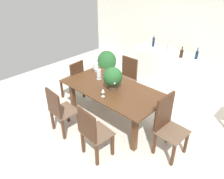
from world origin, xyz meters
TOP-DOWN VIEW (x-y plane):
  - ground_plane at (0.00, 0.00)m, footprint 7.04×7.04m
  - back_wall at (0.00, 2.60)m, footprint 6.40×0.10m
  - dining_table at (0.00, -0.10)m, footprint 2.00×1.03m
  - chair_head_end at (-1.23, -0.09)m, footprint 0.50×0.46m
  - chair_near_right at (0.44, -1.04)m, footprint 0.48×0.44m
  - chair_near_left at (-0.46, -1.04)m, footprint 0.49×0.45m
  - chair_foot_end at (1.22, -0.09)m, footprint 0.45×0.49m
  - chair_far_left at (-0.45, 0.85)m, footprint 0.48×0.48m
  - flower_centerpiece at (0.02, -0.12)m, footprint 0.36×0.36m
  - crystal_vase_left at (-0.30, 0.07)m, footprint 0.09×0.09m
  - crystal_vase_center_near at (-0.47, -0.01)m, footprint 0.10×0.10m
  - crystal_vase_right at (-0.79, 0.19)m, footprint 0.11×0.11m
  - wine_glass at (0.09, -0.44)m, footprint 0.06×0.06m
  - kitchen_counter at (-0.02, 1.84)m, footprint 1.71×0.57m
  - wine_bottle_amber at (-0.50, 1.98)m, footprint 0.06×0.06m
  - wine_bottle_dark at (0.02, 1.87)m, footprint 0.08×0.08m
  - wine_bottle_tall at (0.70, 1.91)m, footprint 0.06×0.06m
  - wine_bottle_clear at (0.41, 1.76)m, footprint 0.08×0.08m
  - potted_plant_floor at (-1.71, 1.47)m, footprint 0.56×0.56m

SIDE VIEW (x-z plane):
  - ground_plane at x=0.00m, z-range 0.00..0.00m
  - potted_plant_floor at x=-1.71m, z-range 0.02..0.70m
  - kitchen_counter at x=-0.02m, z-range 0.00..0.98m
  - chair_near_left at x=-0.46m, z-range 0.06..1.00m
  - chair_head_end at x=-1.23m, z-range 0.05..1.02m
  - chair_near_right at x=0.44m, z-range 0.06..1.01m
  - chair_far_left at x=-0.45m, z-range 0.05..1.02m
  - chair_foot_end at x=1.22m, z-range 0.05..1.11m
  - dining_table at x=0.00m, z-range 0.26..1.02m
  - wine_glass at x=0.09m, z-range 0.80..0.96m
  - crystal_vase_center_near at x=-0.47m, z-range 0.78..0.99m
  - crystal_vase_right at x=-0.79m, z-range 0.79..0.99m
  - crystal_vase_left at x=-0.30m, z-range 0.79..1.01m
  - flower_centerpiece at x=0.02m, z-range 0.79..1.23m
  - wine_bottle_clear at x=0.41m, z-range 0.94..1.20m
  - wine_bottle_tall at x=0.70m, z-range 0.94..1.21m
  - wine_bottle_amber at x=-0.50m, z-range 0.95..1.24m
  - wine_bottle_dark at x=0.02m, z-range 0.95..1.26m
  - back_wall at x=0.00m, z-range 0.00..2.60m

